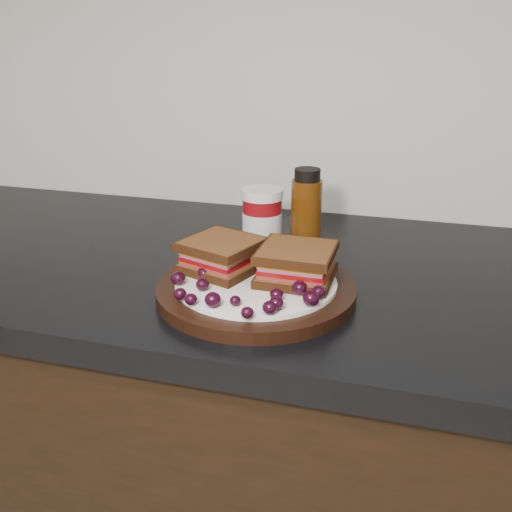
{
  "coord_description": "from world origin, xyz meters",
  "views": [
    {
      "loc": [
        0.49,
        0.88,
        1.25
      ],
      "look_at": [
        0.29,
        1.58,
        0.96
      ],
      "focal_mm": 40.0,
      "sensor_mm": 36.0,
      "label": 1
    }
  ],
  "objects": [
    {
      "name": "grape_12",
      "position": [
        0.38,
        1.55,
        0.93
      ],
      "size": [
        0.02,
        0.02,
        0.02
      ],
      "primitive_type": "ellipsoid",
      "color": "black",
      "rests_on": "plate"
    },
    {
      "name": "grape_3",
      "position": [
        0.23,
        1.48,
        0.93
      ],
      "size": [
        0.02,
        0.02,
        0.02
      ],
      "primitive_type": "ellipsoid",
      "color": "black",
      "rests_on": "plate"
    },
    {
      "name": "grape_19",
      "position": [
        0.22,
        1.6,
        0.93
      ],
      "size": [
        0.02,
        0.02,
        0.02
      ],
      "primitive_type": "ellipsoid",
      "color": "black",
      "rests_on": "plate"
    },
    {
      "name": "condiment_jar",
      "position": [
        0.24,
        1.77,
        0.95
      ],
      "size": [
        0.08,
        0.08,
        0.1
      ],
      "primitive_type": "cylinder",
      "rotation": [
        0.0,
        0.0,
        -0.09
      ],
      "color": "maroon",
      "rests_on": "countertop"
    },
    {
      "name": "grape_17",
      "position": [
        0.23,
        1.62,
        0.93
      ],
      "size": [
        0.02,
        0.02,
        0.02
      ],
      "primitive_type": "ellipsoid",
      "color": "black",
      "rests_on": "plate"
    },
    {
      "name": "grape_22",
      "position": [
        0.24,
        1.6,
        0.93
      ],
      "size": [
        0.02,
        0.02,
        0.01
      ],
      "primitive_type": "ellipsoid",
      "color": "black",
      "rests_on": "plate"
    },
    {
      "name": "grape_13",
      "position": [
        0.38,
        1.58,
        0.93
      ],
      "size": [
        0.02,
        0.02,
        0.02
      ],
      "primitive_type": "ellipsoid",
      "color": "black",
      "rests_on": "plate"
    },
    {
      "name": "grape_21",
      "position": [
        0.22,
        1.56,
        0.93
      ],
      "size": [
        0.02,
        0.02,
        0.02
      ],
      "primitive_type": "ellipsoid",
      "color": "black",
      "rests_on": "plate"
    },
    {
      "name": "grape_23",
      "position": [
        0.2,
        1.61,
        0.93
      ],
      "size": [
        0.02,
        0.02,
        0.02
      ],
      "primitive_type": "ellipsoid",
      "color": "black",
      "rests_on": "plate"
    },
    {
      "name": "countertop",
      "position": [
        0.0,
        1.7,
        0.88
      ],
      "size": [
        3.98,
        0.6,
        0.04
      ],
      "primitive_type": "cube",
      "color": "black",
      "rests_on": "base_cabinets"
    },
    {
      "name": "oil_bottle",
      "position": [
        0.32,
        1.77,
        0.97
      ],
      "size": [
        0.07,
        0.07,
        0.14
      ],
      "primitive_type": "cylinder",
      "rotation": [
        0.0,
        0.0,
        0.4
      ],
      "color": "#472207",
      "rests_on": "countertop"
    },
    {
      "name": "grape_1",
      "position": [
        0.23,
        1.53,
        0.93
      ],
      "size": [
        0.02,
        0.02,
        0.02
      ],
      "primitive_type": "ellipsoid",
      "color": "black",
      "rests_on": "plate"
    },
    {
      "name": "grape_15",
      "position": [
        0.35,
        1.61,
        0.93
      ],
      "size": [
        0.02,
        0.02,
        0.02
      ],
      "primitive_type": "ellipsoid",
      "color": "black",
      "rests_on": "plate"
    },
    {
      "name": "grape_9",
      "position": [
        0.33,
        1.52,
        0.93
      ],
      "size": [
        0.02,
        0.02,
        0.02
      ],
      "primitive_type": "ellipsoid",
      "color": "black",
      "rests_on": "plate"
    },
    {
      "name": "grape_14",
      "position": [
        0.37,
        1.6,
        0.93
      ],
      "size": [
        0.02,
        0.02,
        0.02
      ],
      "primitive_type": "ellipsoid",
      "color": "black",
      "rests_on": "plate"
    },
    {
      "name": "grape_0",
      "position": [
        0.19,
        1.53,
        0.93
      ],
      "size": [
        0.02,
        0.02,
        0.02
      ],
      "primitive_type": "ellipsoid",
      "color": "black",
      "rests_on": "plate"
    },
    {
      "name": "plate",
      "position": [
        0.29,
        1.58,
        0.91
      ],
      "size": [
        0.28,
        0.28,
        0.02
      ],
      "primitive_type": "cylinder",
      "color": "black",
      "rests_on": "countertop"
    },
    {
      "name": "grape_11",
      "position": [
        0.36,
        1.55,
        0.93
      ],
      "size": [
        0.02,
        0.02,
        0.02
      ],
      "primitive_type": "ellipsoid",
      "color": "black",
      "rests_on": "plate"
    },
    {
      "name": "grape_5",
      "position": [
        0.28,
        1.49,
        0.93
      ],
      "size": [
        0.01,
        0.01,
        0.01
      ],
      "primitive_type": "ellipsoid",
      "color": "black",
      "rests_on": "plate"
    },
    {
      "name": "sandwich_right",
      "position": [
        0.34,
        1.6,
        0.95
      ],
      "size": [
        0.1,
        0.1,
        0.05
      ],
      "primitive_type": null,
      "rotation": [
        0.0,
        0.0,
        -0.01
      ],
      "color": "brown",
      "rests_on": "plate"
    },
    {
      "name": "grape_16",
      "position": [
        0.24,
        1.63,
        0.93
      ],
      "size": [
        0.02,
        0.02,
        0.02
      ],
      "primitive_type": "ellipsoid",
      "color": "black",
      "rests_on": "plate"
    },
    {
      "name": "grape_2",
      "position": [
        0.21,
        1.49,
        0.93
      ],
      "size": [
        0.02,
        0.02,
        0.02
      ],
      "primitive_type": "ellipsoid",
      "color": "black",
      "rests_on": "plate"
    },
    {
      "name": "grape_18",
      "position": [
        0.21,
        1.61,
        0.93
      ],
      "size": [
        0.02,
        0.02,
        0.02
      ],
      "primitive_type": "ellipsoid",
      "color": "black",
      "rests_on": "plate"
    },
    {
      "name": "sandwich_left",
      "position": [
        0.23,
        1.6,
        0.95
      ],
      "size": [
        0.13,
        0.13,
        0.05
      ],
      "primitive_type": null,
      "rotation": [
        0.0,
        0.0,
        -0.33
      ],
      "color": "brown",
      "rests_on": "plate"
    },
    {
      "name": "grape_6",
      "position": [
        0.31,
        1.47,
        0.93
      ],
      "size": [
        0.02,
        0.02,
        0.01
      ],
      "primitive_type": "ellipsoid",
      "color": "black",
      "rests_on": "plate"
    },
    {
      "name": "grape_20",
      "position": [
        0.22,
        1.58,
        0.93
      ],
      "size": [
        0.02,
        0.02,
        0.01
      ],
      "primitive_type": "ellipsoid",
      "color": "black",
      "rests_on": "plate"
    },
    {
      "name": "grape_8",
      "position": [
        0.34,
        1.5,
        0.93
      ],
      "size": [
        0.02,
        0.02,
        0.02
      ],
      "primitive_type": "ellipsoid",
      "color": "black",
      "rests_on": "plate"
    },
    {
      "name": "grape_10",
      "position": [
        0.38,
        1.52,
        0.93
      ],
      "size": [
        0.02,
        0.02,
        0.02
      ],
      "primitive_type": "ellipsoid",
      "color": "black",
      "rests_on": "plate"
    },
    {
      "name": "base_cabinets",
      "position": [
        0.0,
        1.7,
        0.43
      ],
      "size": [
        3.96,
        0.58,
        0.86
      ],
      "primitive_type": "cube",
      "color": "black",
      "rests_on": "ground_plane"
    },
    {
      "name": "grape_24",
      "position": [
        0.21,
        1.57,
        0.93
      ],
      "size": [
        0.02,
        0.02,
        0.02
      ],
      "primitive_type": "ellipsoid",
      "color": "black",
      "rests_on": "plate"
    },
    {
      "name": "grape_7",
      "position": [
        0.33,
        1.48,
        0.93
      ],
      "size": [
        0.02,
        0.02,
        0.02
      ],
      "primitive_type": "ellipsoid",
      "color": "black",
      "rests_on": "plate"
    },
    {
      "name": "grape_4",
      "position": [
        0.26,
        1.48,
        0.93
      ],
      "size": [
        0.02,
        0.02,
        0.02
      ],
      "primitive_type": "ellipsoid",
      "color": "black",
      "rests_on": "plate"
    }
  ]
}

